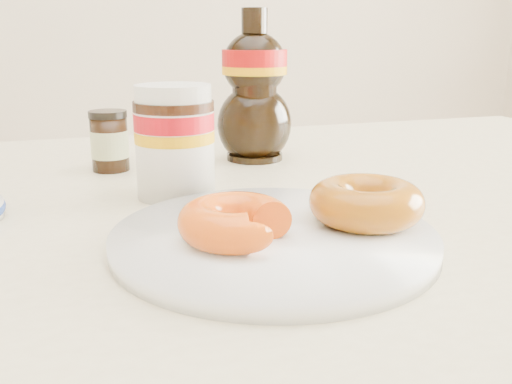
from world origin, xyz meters
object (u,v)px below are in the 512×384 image
object	(u,v)px
dark_jar	(110,142)
donut_whole	(366,202)
nutella_jar	(175,137)
plate	(274,238)
dining_table	(265,265)
syrup_bottle	(254,86)
donut_bitten	(235,221)

from	to	relation	value
dark_jar	donut_whole	bearing A→B (deg)	-58.82
nutella_jar	dark_jar	bearing A→B (deg)	112.50
plate	dining_table	bearing A→B (deg)	73.88
dining_table	syrup_bottle	distance (m)	0.27
dining_table	donut_whole	distance (m)	0.19
nutella_jar	syrup_bottle	bearing A→B (deg)	48.03
donut_bitten	donut_whole	world-z (taller)	donut_whole
donut_whole	syrup_bottle	world-z (taller)	syrup_bottle
nutella_jar	plate	bearing A→B (deg)	-73.92
dining_table	plate	bearing A→B (deg)	-106.12
donut_whole	nutella_jar	distance (m)	0.23
donut_bitten	dark_jar	world-z (taller)	dark_jar
donut_bitten	dark_jar	size ratio (longest dim) A/B	1.18
dining_table	donut_bitten	distance (m)	0.21
plate	dark_jar	bearing A→B (deg)	109.05
dining_table	nutella_jar	bearing A→B (deg)	161.26
plate	nutella_jar	distance (m)	0.20
plate	syrup_bottle	world-z (taller)	syrup_bottle
dark_jar	plate	bearing A→B (deg)	-70.95
syrup_bottle	dining_table	bearing A→B (deg)	-103.78
dining_table	dark_jar	world-z (taller)	dark_jar
dark_jar	dining_table	bearing A→B (deg)	-49.17
dining_table	syrup_bottle	world-z (taller)	syrup_bottle
donut_bitten	donut_whole	xyz separation A→B (m)	(0.12, 0.01, 0.00)
syrup_bottle	dark_jar	distance (m)	0.21
donut_whole	dark_jar	world-z (taller)	dark_jar
donut_whole	dining_table	bearing A→B (deg)	106.29
syrup_bottle	dark_jar	xyz separation A→B (m)	(-0.20, -0.01, -0.07)
dining_table	nutella_jar	world-z (taller)	nutella_jar
dining_table	dark_jar	size ratio (longest dim) A/B	17.56
dining_table	donut_whole	bearing A→B (deg)	-73.71
donut_bitten	dark_jar	distance (m)	0.35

